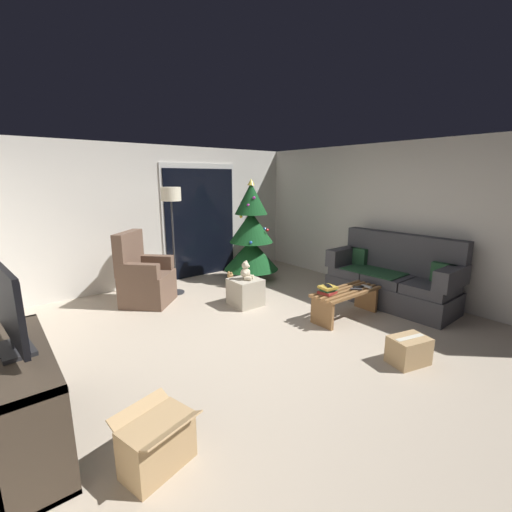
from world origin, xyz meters
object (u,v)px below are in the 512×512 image
object	(u,v)px
cell_phone	(328,286)
couch	(392,278)
remote_graphite	(356,289)
remote_black	(358,287)
remote_white	(367,286)
ottoman	(246,292)
teddy_bear_cream	(246,272)
teddy_bear_honey_by_tree	(231,280)
television	(9,309)
media_shelf	(20,406)
christmas_tree	(251,236)
cardboard_box_open_near_shelf	(157,444)
floor_lamp	(171,205)
book_stack	(328,290)
coffee_table	(346,299)
armchair	(144,278)
cardboard_box_taped_mid_floor	(409,350)

from	to	relation	value
cell_phone	couch	bearing A→B (deg)	22.88
remote_graphite	remote_black	world-z (taller)	same
remote_white	ottoman	xyz separation A→B (m)	(-1.15, 1.36, -0.20)
teddy_bear_cream	teddy_bear_honey_by_tree	xyz separation A→B (m)	(0.33, 0.91, -0.41)
cell_phone	television	xyz separation A→B (m)	(-3.47, -0.12, 0.56)
remote_graphite	teddy_bear_cream	xyz separation A→B (m)	(-0.93, 1.33, 0.12)
couch	remote_white	size ratio (longest dim) A/B	12.57
ottoman	remote_black	bearing A→B (deg)	-51.32
media_shelf	teddy_bear_cream	xyz separation A→B (m)	(3.01, 1.36, 0.18)
christmas_tree	cardboard_box_open_near_shelf	bearing A→B (deg)	-135.68
ottoman	remote_white	bearing A→B (deg)	-49.83
cell_phone	cardboard_box_open_near_shelf	world-z (taller)	cell_phone
ottoman	teddy_bear_honey_by_tree	size ratio (longest dim) A/B	1.54
floor_lamp	teddy_bear_cream	world-z (taller)	floor_lamp
remote_black	ottoman	world-z (taller)	remote_black
couch	remote_white	world-z (taller)	couch
christmas_tree	media_shelf	distance (m)	4.59
remote_black	book_stack	bearing A→B (deg)	97.83
book_stack	cardboard_box_open_near_shelf	bearing A→B (deg)	-161.87
couch	book_stack	bearing A→B (deg)	173.48
remote_black	television	distance (m)	4.06
coffee_table	remote_white	bearing A→B (deg)	-15.79
coffee_table	armchair	xyz separation A→B (m)	(-2.00, 2.30, 0.14)
cell_phone	christmas_tree	world-z (taller)	christmas_tree
coffee_table	remote_white	size ratio (longest dim) A/B	7.05
cell_phone	cardboard_box_taped_mid_floor	distance (m)	1.33
media_shelf	teddy_bear_honey_by_tree	distance (m)	4.04
couch	remote_graphite	bearing A→B (deg)	179.63
remote_graphite	teddy_bear_cream	distance (m)	1.63
teddy_bear_honey_by_tree	cardboard_box_open_near_shelf	distance (m)	4.01
media_shelf	cardboard_box_taped_mid_floor	bearing A→B (deg)	-18.24
remote_white	coffee_table	bearing A→B (deg)	-17.60
remote_black	cardboard_box_taped_mid_floor	distance (m)	1.39
remote_graphite	cardboard_box_open_near_shelf	size ratio (longest dim) A/B	0.29
remote_white	cardboard_box_open_near_shelf	size ratio (longest dim) A/B	0.29
remote_black	cardboard_box_open_near_shelf	world-z (taller)	remote_black
cell_phone	television	bearing A→B (deg)	-148.78
floor_lamp	teddy_bear_cream	distance (m)	1.66
couch	christmas_tree	distance (m)	2.58
television	cardboard_box_open_near_shelf	distance (m)	1.36
coffee_table	teddy_bear_honey_by_tree	world-z (taller)	coffee_table
cardboard_box_taped_mid_floor	media_shelf	bearing A→B (deg)	161.76
couch	coffee_table	xyz separation A→B (m)	(-1.04, 0.08, -0.13)
teddy_bear_cream	teddy_bear_honey_by_tree	bearing A→B (deg)	70.22
coffee_table	teddy_bear_honey_by_tree	bearing A→B (deg)	102.44
couch	remote_black	distance (m)	0.81
cell_phone	television	world-z (taller)	television
book_stack	cell_phone	bearing A→B (deg)	-47.42
ottoman	book_stack	bearing A→B (deg)	-67.16
media_shelf	armchair	bearing A→B (deg)	53.01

